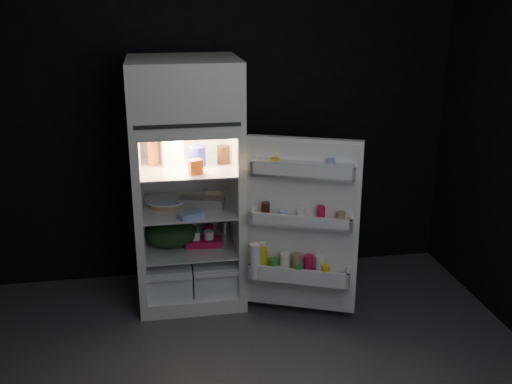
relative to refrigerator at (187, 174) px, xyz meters
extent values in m
cube|color=black|center=(0.12, 0.38, 0.39)|extent=(4.00, 0.00, 2.70)
cube|color=white|center=(0.00, -0.02, -0.91)|extent=(0.76, 0.70, 0.10)
cube|color=white|center=(-0.35, -0.02, -0.26)|extent=(0.05, 0.70, 1.20)
cube|color=white|center=(0.36, -0.02, -0.26)|extent=(0.05, 0.70, 1.20)
cube|color=white|center=(0.00, 0.30, -0.26)|extent=(0.66, 0.05, 1.20)
cube|color=white|center=(0.00, -0.02, 0.37)|extent=(0.76, 0.70, 0.06)
cube|color=white|center=(0.00, -0.02, 0.61)|extent=(0.76, 0.70, 0.42)
cube|color=black|center=(0.00, -0.38, 0.43)|extent=(0.68, 0.01, 0.02)
cube|color=white|center=(-0.33, -0.05, -0.26)|extent=(0.01, 0.65, 1.20)
cube|color=white|center=(0.33, -0.05, -0.26)|extent=(0.01, 0.65, 1.20)
cube|color=white|center=(0.00, -0.05, 0.34)|extent=(0.66, 0.65, 0.01)
cube|color=white|center=(0.00, -0.05, -0.85)|extent=(0.66, 0.65, 0.01)
cube|color=white|center=(0.00, -0.05, 0.06)|extent=(0.65, 0.63, 0.01)
cube|color=white|center=(0.00, -0.05, -0.24)|extent=(0.65, 0.63, 0.01)
cube|color=white|center=(0.00, -0.05, -0.54)|extent=(0.65, 0.63, 0.01)
cube|color=white|center=(-0.16, -0.03, -0.74)|extent=(0.32, 0.59, 0.22)
cube|color=white|center=(0.17, -0.03, -0.74)|extent=(0.32, 0.59, 0.22)
cube|color=white|center=(-0.16, -0.35, -0.65)|extent=(0.32, 0.02, 0.03)
cube|color=white|center=(0.17, -0.35, -0.65)|extent=(0.32, 0.02, 0.03)
cube|color=#FFE5B2|center=(0.00, -0.10, 0.32)|extent=(0.14, 0.14, 0.02)
cube|color=white|center=(0.74, -0.49, -0.26)|extent=(0.72, 0.34, 1.22)
cube|color=white|center=(0.73, -0.52, -0.26)|extent=(0.67, 0.28, 1.18)
cube|color=white|center=(0.71, -0.56, 0.11)|extent=(0.66, 0.34, 0.02)
cube|color=white|center=(0.70, -0.59, 0.15)|extent=(0.64, 0.28, 0.10)
cube|color=white|center=(1.02, -0.68, 0.15)|extent=(0.05, 0.09, 0.10)
cube|color=white|center=(0.41, -0.43, 0.15)|extent=(0.05, 0.09, 0.10)
cube|color=white|center=(0.71, -0.56, -0.22)|extent=(0.67, 0.35, 0.02)
cube|color=white|center=(0.70, -0.60, -0.19)|extent=(0.64, 0.28, 0.09)
cube|color=white|center=(1.02, -0.69, -0.19)|extent=(0.06, 0.10, 0.09)
cube|color=white|center=(0.41, -0.44, -0.19)|extent=(0.06, 0.10, 0.09)
cube|color=white|center=(0.70, -0.58, -0.63)|extent=(0.68, 0.39, 0.02)
cube|color=white|center=(0.68, -0.64, -0.57)|extent=(0.64, 0.28, 0.13)
cube|color=white|center=(1.01, -0.71, -0.57)|extent=(0.07, 0.14, 0.13)
cube|color=white|center=(0.40, -0.45, -0.57)|extent=(0.07, 0.14, 0.13)
cube|color=white|center=(0.71, -0.56, 0.21)|extent=(0.64, 0.34, 0.02)
cylinder|color=#88A3D2|center=(0.88, -0.63, 0.18)|extent=(0.07, 0.07, 0.12)
cylinder|color=silver|center=(0.75, -0.57, 0.17)|extent=(0.08, 0.08, 0.09)
cylinder|color=yellow|center=(0.55, -0.49, 0.18)|extent=(0.08, 0.08, 0.10)
cylinder|color=#A58457|center=(0.95, -0.66, -0.16)|extent=(0.07, 0.07, 0.10)
cylinder|color=#C3103F|center=(0.83, -0.61, -0.14)|extent=(0.07, 0.07, 0.13)
cylinder|color=silver|center=(0.71, -0.56, -0.15)|extent=(0.07, 0.07, 0.12)
cylinder|color=#88A3D2|center=(0.60, -0.52, -0.17)|extent=(0.08, 0.08, 0.08)
cylinder|color=black|center=(0.49, -0.47, -0.15)|extent=(0.07, 0.07, 0.13)
cylinder|color=white|center=(0.83, -0.63, -0.52)|extent=(0.09, 0.09, 0.19)
cylinder|color=#C3103F|center=(0.76, -0.60, -0.52)|extent=(0.08, 0.08, 0.19)
cylinder|color=#A58457|center=(0.69, -0.57, -0.52)|extent=(0.09, 0.09, 0.19)
cylinder|color=#FAF1CD|center=(0.61, -0.54, -0.52)|extent=(0.09, 0.09, 0.19)
cylinder|color=#338C33|center=(0.54, -0.51, -0.55)|extent=(0.08, 0.08, 0.14)
cylinder|color=yellow|center=(0.46, -0.48, -0.51)|extent=(0.09, 0.09, 0.21)
cylinder|color=yellow|center=(0.86, -0.69, -0.54)|extent=(0.07, 0.07, 0.15)
cylinder|color=#338C33|center=(0.69, -0.62, -0.55)|extent=(0.08, 0.08, 0.13)
cylinder|color=silver|center=(0.56, -0.56, -0.56)|extent=(0.08, 0.08, 0.10)
cylinder|color=white|center=(0.41, -0.50, -0.49)|extent=(0.09, 0.09, 0.25)
cylinder|color=white|center=(0.46, -0.48, -0.37)|extent=(0.05, 0.05, 0.02)
cube|color=white|center=(-0.10, 0.05, 0.19)|extent=(0.17, 0.17, 0.24)
cylinder|color=#2026B0|center=(0.08, -0.03, 0.14)|extent=(0.12, 0.12, 0.14)
cylinder|color=black|center=(0.27, -0.01, 0.14)|extent=(0.11, 0.11, 0.13)
cylinder|color=#C74F1F|center=(-0.23, 0.04, 0.18)|extent=(0.10, 0.10, 0.22)
cube|color=#BF4F16|center=(0.05, -0.24, 0.12)|extent=(0.10, 0.09, 0.10)
cube|color=gray|center=(0.09, -0.08, -0.19)|extent=(0.34, 0.21, 0.07)
cylinder|color=#A58457|center=(-0.16, 0.00, -0.21)|extent=(0.33, 0.33, 0.04)
cube|color=#88A3D2|center=(0.00, -0.29, -0.21)|extent=(0.20, 0.15, 0.04)
cube|color=#FAF1CD|center=(0.19, 0.08, -0.20)|extent=(0.13, 0.11, 0.05)
ellipsoid|color=#193815|center=(-0.13, -0.05, -0.43)|extent=(0.38, 0.32, 0.20)
cube|color=#C3103F|center=(0.10, -0.08, -0.50)|extent=(0.27, 0.16, 0.05)
cylinder|color=#C3103F|center=(0.15, 0.08, -0.48)|extent=(0.09, 0.09, 0.09)
cylinder|color=silver|center=(0.28, 0.14, -0.48)|extent=(0.10, 0.10, 0.09)
camera|label=1|loc=(-0.20, -4.14, 1.26)|focal=42.00mm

